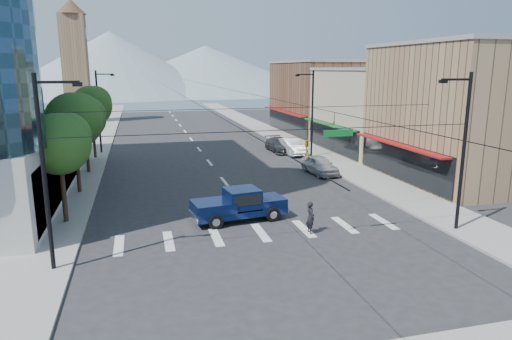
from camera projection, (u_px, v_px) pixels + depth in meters
The scene contains 21 objects.
ground at pixel (272, 242), 24.67m from camera, with size 160.00×160.00×0.00m, color #28282B.
sidewalk_left at pixel (97, 140), 59.55m from camera, with size 4.00×120.00×0.15m, color gray.
sidewalk_right at pixel (273, 134), 65.39m from camera, with size 4.00×120.00×0.15m, color gray.
shop_near at pixel (469, 114), 37.81m from camera, with size 12.00×14.00×11.00m, color #8C6B4C.
shop_mid at pixel (382, 111), 51.26m from camera, with size 12.00×14.00×9.00m, color tan.
shop_far at pixel (326, 98), 66.27m from camera, with size 12.00×18.00×10.00m, color brown.
clock_tower at pixel (75, 60), 76.95m from camera, with size 4.80×4.80×20.40m.
mountain_left at pixel (111, 63), 160.43m from camera, with size 80.00×80.00×22.00m, color gray.
mountain_right at pixel (206, 69), 178.84m from camera, with size 90.00×90.00×18.00m, color gray.
tree_near at pixel (62, 142), 26.66m from camera, with size 3.65×3.64×6.71m.
tree_midnear at pixel (76, 119), 33.14m from camera, with size 4.09×4.09×7.52m.
tree_midfar at pixel (86, 117), 39.89m from camera, with size 3.65×3.64×6.71m.
tree_far at pixel (93, 105), 46.38m from camera, with size 4.09×4.09×7.52m.
signal_rig at pixel (282, 161), 22.77m from camera, with size 21.80×0.20×9.00m.
lamp_pole_nw at pixel (100, 109), 49.36m from camera, with size 2.00×0.25×9.00m.
lamp_pole_ne at pixel (311, 111), 47.00m from camera, with size 2.00×0.25×9.00m.
pickup_truck at pixel (239, 204), 28.00m from camera, with size 6.07×2.88×1.98m.
pedestrian at pixel (310, 217), 25.80m from camera, with size 0.68×0.45×1.87m, color black.
parked_car_near at pixel (320, 165), 40.45m from camera, with size 1.91×4.76×1.62m, color #B7B7BD.
parked_car_mid at pixel (291, 147), 49.85m from camera, with size 1.80×5.16×1.70m, color silver.
parked_car_far at pixel (279, 145), 51.34m from camera, with size 2.19×5.38×1.56m, color #333436.
Camera 1 is at (-6.62, -22.29, 9.15)m, focal length 32.00 mm.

